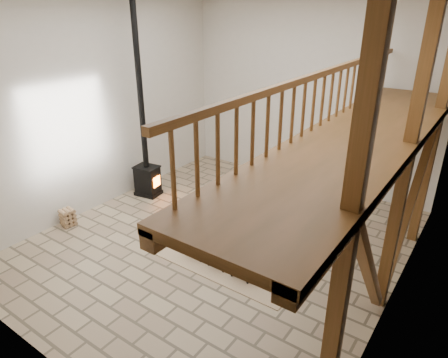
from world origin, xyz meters
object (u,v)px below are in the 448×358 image
Objects in this scene: dining_table at (240,234)px; log_stack at (68,217)px; log_basket at (150,186)px; wood_stove at (145,155)px.

log_stack is at bearing -157.81° from dining_table.
log_basket is at bearing 166.88° from dining_table.
wood_stove is at bearing 81.57° from log_stack.
wood_stove is (-3.48, 0.81, 0.74)m from dining_table.
wood_stove is at bearing 168.45° from dining_table.
log_basket is 1.23× the size of log_stack.
wood_stove is at bearing -66.96° from log_basket.
log_basket is at bearing 83.12° from log_stack.
log_stack is (-0.28, -2.36, 0.02)m from log_basket.
wood_stove is 2.45m from log_stack.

